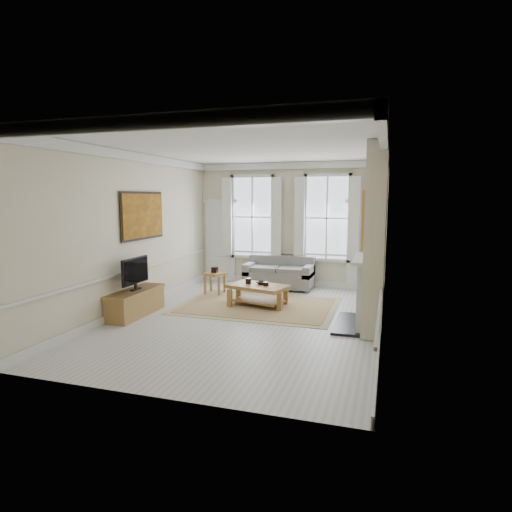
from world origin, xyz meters
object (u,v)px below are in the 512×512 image
(sofa, at_px, (279,275))
(tv_stand, at_px, (136,303))
(side_table, at_px, (215,277))
(coffee_table, at_px, (258,288))

(sofa, relative_size, tv_stand, 1.20)
(sofa, distance_m, tv_stand, 4.18)
(sofa, height_order, side_table, sofa)
(coffee_table, xyz_separation_m, tv_stand, (-2.22, -1.50, -0.14))
(sofa, relative_size, side_table, 3.10)
(tv_stand, bearing_deg, sofa, 58.30)
(sofa, distance_m, side_table, 1.85)
(side_table, distance_m, tv_stand, 2.48)
(side_table, xyz_separation_m, coffee_table, (1.41, -0.84, -0.04))
(side_table, bearing_deg, sofa, 41.27)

